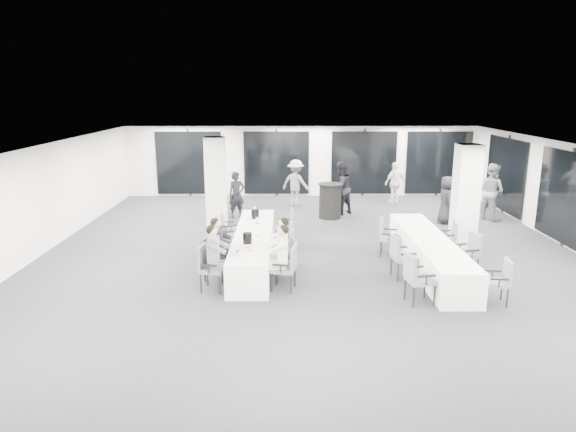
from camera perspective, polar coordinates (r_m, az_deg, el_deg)
name	(u,v)px	position (r m, az deg, el deg)	size (l,w,h in m)	color
room	(342,196)	(13.96, 6.03, 2.21)	(14.04, 16.04, 2.84)	black
column_left	(216,182)	(16.06, -8.01, 3.72)	(0.60, 0.60, 2.80)	silver
column_right	(466,196)	(14.59, 19.13, 2.08)	(0.60, 0.60, 2.80)	silver
banquet_table_main	(254,247)	(12.82, -3.85, -3.47)	(0.90, 5.00, 0.75)	white
banquet_table_side	(429,253)	(12.77, 15.39, -4.01)	(0.90, 5.00, 0.75)	white
cocktail_table	(330,201)	(17.18, 4.70, 1.71)	(0.84, 0.84, 1.16)	black
chair_main_left_near	(209,265)	(11.08, -8.77, -5.37)	(0.58, 0.62, 0.99)	#54585C
chair_main_left_second	(213,256)	(11.67, -8.32, -4.37)	(0.61, 0.63, 0.99)	#54585C
chair_main_left_mid	(219,244)	(12.64, -7.68, -3.05)	(0.57, 0.60, 0.93)	#54585C
chair_main_left_fourth	(223,232)	(13.43, -7.28, -1.81)	(0.59, 0.63, 1.03)	#54585C
chair_main_left_far	(227,226)	(14.34, -6.78, -1.16)	(0.53, 0.56, 0.87)	#54585C
chair_main_right_near	(287,265)	(10.94, -0.07, -5.48)	(0.59, 0.62, 0.98)	#54585C
chair_main_right_second	(287,256)	(11.59, -0.10, -4.44)	(0.58, 0.61, 0.95)	#54585C
chair_main_right_mid	(287,244)	(12.55, -0.13, -3.13)	(0.51, 0.55, 0.91)	#54585C
chair_main_right_fourth	(287,236)	(13.25, -0.15, -2.29)	(0.48, 0.53, 0.88)	#54585C
chair_main_right_far	(287,224)	(14.19, -0.13, -0.94)	(0.52, 0.57, 0.98)	#54585C
chair_side_left_near	(416,276)	(10.58, 14.06, -6.44)	(0.60, 0.64, 1.03)	#54585C
chair_side_left_mid	(400,254)	(11.91, 12.39, -4.16)	(0.57, 0.61, 0.99)	#54585C
chair_side_left_far	(386,234)	(13.49, 10.87, -2.03)	(0.59, 0.62, 0.97)	#54585C
chair_side_right_near	(500,279)	(11.11, 22.49, -6.45)	(0.52, 0.56, 0.92)	#54585C
chair_side_right_mid	(469,250)	(12.66, 19.49, -3.63)	(0.59, 0.62, 0.97)	#54585C
chair_side_right_far	(449,236)	(13.99, 17.47, -2.09)	(0.48, 0.53, 0.87)	#54585C
seated_guest_a	(216,254)	(10.96, -7.96, -4.18)	(0.50, 0.38, 1.44)	slate
seated_guest_b	(220,245)	(11.55, -7.56, -3.23)	(0.50, 0.38, 1.44)	black
seated_guest_c	(280,253)	(10.88, -0.95, -4.18)	(0.50, 0.38, 1.44)	silver
seated_guest_d	(280,245)	(11.49, -0.91, -3.20)	(0.50, 0.38, 1.44)	silver
standing_guest_a	(237,192)	(17.21, -5.74, 2.69)	(0.64, 0.52, 1.76)	black
standing_guest_b	(341,185)	(17.67, 5.88, 3.50)	(1.00, 0.61, 2.07)	black
standing_guest_c	(296,180)	(18.93, 0.87, 4.03)	(1.25, 0.64, 1.93)	slate
standing_guest_d	(395,180)	(19.83, 11.82, 3.95)	(1.04, 0.58, 1.77)	silver
standing_guest_e	(446,197)	(17.15, 17.17, 2.04)	(0.83, 0.51, 1.72)	black
standing_guest_g	(221,187)	(17.69, -7.45, 3.21)	(0.70, 0.56, 1.92)	silver
standing_guest_h	(491,188)	(18.14, 21.67, 2.93)	(1.02, 0.62, 2.12)	slate
ice_bucket_near	(247,238)	(11.81, -4.54, -2.47)	(0.21, 0.21, 0.24)	black
ice_bucket_far	(255,214)	(14.07, -3.67, 0.20)	(0.21, 0.21, 0.24)	black
water_bottle_a	(238,250)	(11.00, -5.63, -3.79)	(0.07, 0.07, 0.22)	silver
water_bottle_b	(257,222)	(13.22, -3.44, -0.69)	(0.08, 0.08, 0.24)	silver
water_bottle_c	(254,210)	(14.66, -3.75, 0.67)	(0.06, 0.06, 0.20)	silver
plate_a	(249,248)	(11.48, -4.40, -3.52)	(0.22, 0.22, 0.03)	white
plate_b	(252,251)	(11.26, -4.07, -3.87)	(0.18, 0.18, 0.03)	white
plate_c	(257,235)	(12.42, -3.46, -2.17)	(0.20, 0.20, 0.03)	white
wine_glass	(258,252)	(10.64, -3.40, -4.04)	(0.08, 0.08, 0.22)	silver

